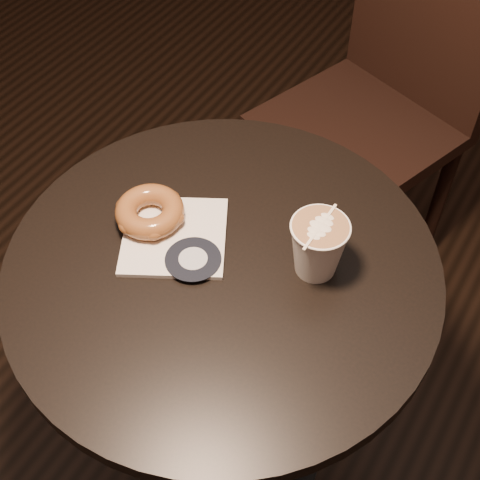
# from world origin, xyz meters

# --- Properties ---
(cafe_table) EXTENTS (0.70, 0.70, 0.75)m
(cafe_table) POSITION_xyz_m (0.00, 0.00, 0.55)
(cafe_table) COLOR black
(cafe_table) RESTS_ON ground
(chair) EXTENTS (0.54, 0.54, 1.07)m
(chair) POSITION_xyz_m (-0.03, 0.80, 0.60)
(chair) COLOR black
(chair) RESTS_ON ground
(pastry_bag) EXTENTS (0.23, 0.23, 0.01)m
(pastry_bag) POSITION_xyz_m (-0.09, 0.00, 0.75)
(pastry_bag) COLOR white
(pastry_bag) RESTS_ON cafe_table
(doughnut) EXTENTS (0.11, 0.11, 0.04)m
(doughnut) POSITION_xyz_m (-0.15, 0.01, 0.78)
(doughnut) COLOR brown
(doughnut) RESTS_ON pastry_bag
(latte_cup) EXTENTS (0.09, 0.09, 0.10)m
(latte_cup) POSITION_xyz_m (0.13, 0.07, 0.80)
(latte_cup) COLOR white
(latte_cup) RESTS_ON cafe_table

